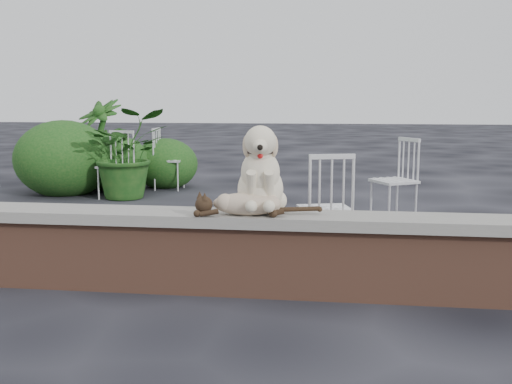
# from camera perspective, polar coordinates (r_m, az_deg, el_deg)

# --- Properties ---
(ground) EXTENTS (60.00, 60.00, 0.00)m
(ground) POSITION_cam_1_polar(r_m,az_deg,el_deg) (4.49, -8.53, -9.10)
(ground) COLOR black
(ground) RESTS_ON ground
(brick_wall) EXTENTS (6.00, 0.30, 0.50)m
(brick_wall) POSITION_cam_1_polar(r_m,az_deg,el_deg) (4.41, -8.60, -6.01)
(brick_wall) COLOR brown
(brick_wall) RESTS_ON ground
(capstone) EXTENTS (6.20, 0.40, 0.08)m
(capstone) POSITION_cam_1_polar(r_m,az_deg,el_deg) (4.35, -8.69, -2.32)
(capstone) COLOR slate
(capstone) RESTS_ON brick_wall
(dog) EXTENTS (0.47, 0.59, 0.63)m
(dog) POSITION_cam_1_polar(r_m,az_deg,el_deg) (4.22, 0.43, 2.33)
(dog) COLOR beige
(dog) RESTS_ON capstone
(cat) EXTENTS (1.07, 0.37, 0.18)m
(cat) POSITION_cam_1_polar(r_m,az_deg,el_deg) (4.11, -0.94, -1.03)
(cat) COLOR tan
(cat) RESTS_ON capstone
(chair_b) EXTENTS (0.64, 0.64, 0.94)m
(chair_b) POSITION_cam_1_polar(r_m,az_deg,el_deg) (8.51, -13.27, 2.53)
(chair_b) COLOR silver
(chair_b) RESTS_ON ground
(chair_c) EXTENTS (0.68, 0.68, 0.94)m
(chair_c) POSITION_cam_1_polar(r_m,az_deg,el_deg) (5.08, 6.67, -1.47)
(chair_c) COLOR silver
(chair_c) RESTS_ON ground
(chair_d) EXTENTS (0.76, 0.76, 0.94)m
(chair_d) POSITION_cam_1_polar(r_m,az_deg,el_deg) (6.98, 13.08, 1.18)
(chair_d) COLOR silver
(chair_d) RESTS_ON ground
(chair_e) EXTENTS (0.56, 0.56, 0.94)m
(chair_e) POSITION_cam_1_polar(r_m,az_deg,el_deg) (9.23, -8.34, 3.16)
(chair_e) COLOR silver
(chair_e) RESTS_ON ground
(potted_plant_a) EXTENTS (1.46, 1.39, 1.26)m
(potted_plant_a) POSITION_cam_1_polar(r_m,az_deg,el_deg) (8.49, -12.29, 3.64)
(potted_plant_a) COLOR #124113
(potted_plant_a) RESTS_ON ground
(potted_plant_b) EXTENTS (1.04, 1.04, 1.38)m
(potted_plant_b) POSITION_cam_1_polar(r_m,az_deg,el_deg) (10.00, -14.67, 4.66)
(potted_plant_b) COLOR #124113
(potted_plant_b) RESTS_ON ground
(shrubbery) EXTENTS (2.51, 1.98, 1.14)m
(shrubbery) POSITION_cam_1_polar(r_m,az_deg,el_deg) (9.24, -14.87, 2.84)
(shrubbery) COLOR #124113
(shrubbery) RESTS_ON ground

